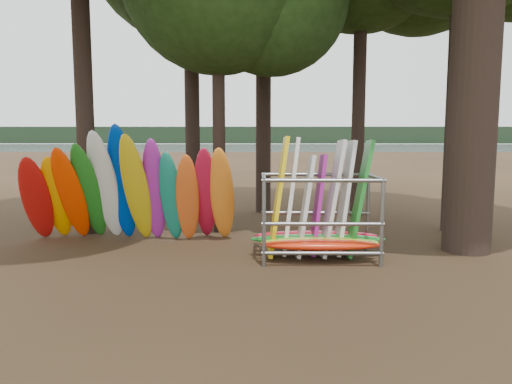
{
  "coord_description": "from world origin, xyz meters",
  "views": [
    {
      "loc": [
        -0.05,
        -11.2,
        2.96
      ],
      "look_at": [
        -0.21,
        1.5,
        1.4
      ],
      "focal_mm": 35.0,
      "sensor_mm": 36.0,
      "label": 1
    }
  ],
  "objects": [
    {
      "name": "ground",
      "position": [
        0.0,
        0.0,
        0.0
      ],
      "size": [
        120.0,
        120.0,
        0.0
      ],
      "primitive_type": "plane",
      "color": "#47331E",
      "rests_on": "ground"
    },
    {
      "name": "far_shore",
      "position": [
        0.0,
        110.0,
        2.0
      ],
      "size": [
        160.0,
        4.0,
        4.0
      ],
      "primitive_type": "cube",
      "color": "black",
      "rests_on": "ground"
    },
    {
      "name": "storage_rack",
      "position": [
        1.27,
        0.24,
        0.93
      ],
      "size": [
        3.22,
        1.55,
        2.85
      ],
      "color": "slate",
      "rests_on": "ground"
    },
    {
      "name": "lake",
      "position": [
        0.0,
        60.0,
        0.0
      ],
      "size": [
        160.0,
        160.0,
        0.0
      ],
      "primitive_type": "plane",
      "color": "gray",
      "rests_on": "ground"
    },
    {
      "name": "kayak_row",
      "position": [
        -3.7,
        1.9,
        1.33
      ],
      "size": [
        5.76,
        1.99,
        3.27
      ],
      "color": "#B60F0B",
      "rests_on": "ground"
    }
  ]
}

